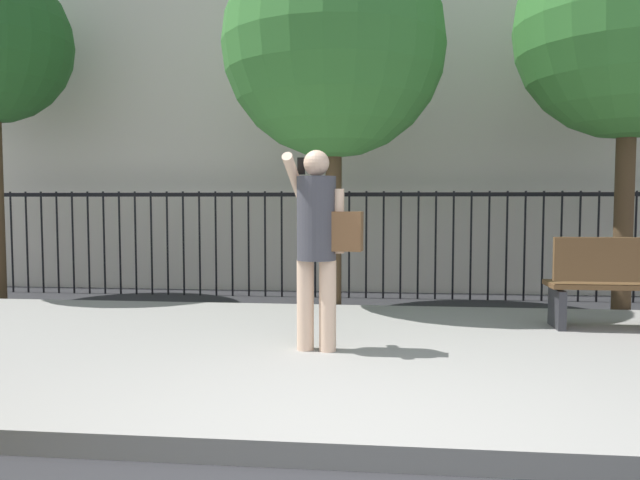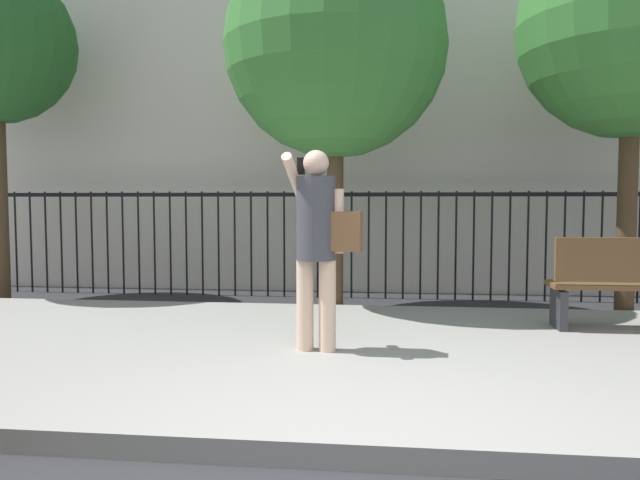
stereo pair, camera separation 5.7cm
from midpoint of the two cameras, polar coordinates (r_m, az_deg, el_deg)
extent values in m
plane|color=#28282B|center=(3.54, 3.01, -20.75)|extent=(60.00, 60.00, 0.00)
cube|color=gray|center=(5.60, 4.20, -10.68)|extent=(28.00, 4.40, 0.15)
cube|color=black|center=(9.12, 4.97, 4.25)|extent=(12.00, 0.04, 0.06)
cylinder|color=black|center=(10.88, -26.91, -0.18)|extent=(0.03, 0.03, 1.60)
cylinder|color=black|center=(10.75, -25.76, -0.19)|extent=(0.03, 0.03, 1.60)
cylinder|color=black|center=(10.62, -24.59, -0.20)|extent=(0.03, 0.03, 1.60)
cylinder|color=black|center=(10.49, -23.39, -0.21)|extent=(0.03, 0.03, 1.60)
cylinder|color=black|center=(10.37, -22.16, -0.23)|extent=(0.03, 0.03, 1.60)
cylinder|color=black|center=(10.25, -20.90, -0.24)|extent=(0.03, 0.03, 1.60)
cylinder|color=black|center=(10.13, -19.61, -0.25)|extent=(0.03, 0.03, 1.60)
cylinder|color=black|center=(10.03, -18.30, -0.26)|extent=(0.03, 0.03, 1.60)
cylinder|color=black|center=(9.92, -16.95, -0.28)|extent=(0.03, 0.03, 1.60)
cylinder|color=black|center=(9.83, -15.58, -0.29)|extent=(0.03, 0.03, 1.60)
cylinder|color=black|center=(9.74, -14.18, -0.30)|extent=(0.03, 0.03, 1.60)
cylinder|color=black|center=(9.65, -12.76, -0.32)|extent=(0.03, 0.03, 1.60)
cylinder|color=black|center=(9.57, -11.31, -0.33)|extent=(0.03, 0.03, 1.60)
cylinder|color=black|center=(9.50, -9.84, -0.34)|extent=(0.03, 0.03, 1.60)
cylinder|color=black|center=(9.43, -8.35, -0.35)|extent=(0.03, 0.03, 1.60)
cylinder|color=black|center=(9.37, -6.84, -0.37)|extent=(0.03, 0.03, 1.60)
cylinder|color=black|center=(9.32, -5.31, -0.38)|extent=(0.03, 0.03, 1.60)
cylinder|color=black|center=(9.27, -3.76, -0.39)|extent=(0.03, 0.03, 1.60)
cylinder|color=black|center=(9.24, -2.20, -0.41)|extent=(0.03, 0.03, 1.60)
cylinder|color=black|center=(9.20, -0.63, -0.42)|extent=(0.03, 0.03, 1.60)
cylinder|color=black|center=(9.18, 0.96, -0.43)|extent=(0.03, 0.03, 1.60)
cylinder|color=black|center=(9.16, 2.55, -0.44)|extent=(0.03, 0.03, 1.60)
cylinder|color=black|center=(9.15, 4.15, -0.45)|extent=(0.03, 0.03, 1.60)
cylinder|color=black|center=(9.14, 5.74, -0.46)|extent=(0.03, 0.03, 1.60)
cylinder|color=black|center=(9.14, 7.34, -0.47)|extent=(0.03, 0.03, 1.60)
cylinder|color=black|center=(9.15, 8.94, -0.48)|extent=(0.03, 0.03, 1.60)
cylinder|color=black|center=(9.17, 10.54, -0.49)|extent=(0.03, 0.03, 1.60)
cylinder|color=black|center=(9.19, 12.12, -0.50)|extent=(0.03, 0.03, 1.60)
cylinder|color=black|center=(9.23, 13.70, -0.51)|extent=(0.03, 0.03, 1.60)
cylinder|color=black|center=(9.26, 15.26, -0.52)|extent=(0.03, 0.03, 1.60)
cylinder|color=black|center=(9.31, 16.81, -0.53)|extent=(0.03, 0.03, 1.60)
cylinder|color=black|center=(9.36, 18.35, -0.54)|extent=(0.03, 0.03, 1.60)
cylinder|color=black|center=(9.42, 19.87, -0.54)|extent=(0.03, 0.03, 1.60)
cylinder|color=black|center=(9.48, 21.37, -0.55)|extent=(0.03, 0.03, 1.60)
cylinder|color=black|center=(9.55, 22.84, -0.56)|extent=(0.03, 0.03, 1.60)
cylinder|color=black|center=(9.63, 24.30, -0.56)|extent=(0.03, 0.03, 1.60)
cylinder|color=black|center=(9.71, 25.73, -0.57)|extent=(0.03, 0.03, 1.60)
cylinder|color=black|center=(9.80, 27.13, -0.57)|extent=(0.03, 0.03, 1.60)
cylinder|color=beige|center=(5.40, -1.68, -6.06)|extent=(0.15, 0.15, 0.80)
cylinder|color=beige|center=(5.35, 0.41, -6.15)|extent=(0.15, 0.15, 0.80)
cylinder|color=#3F3F47|center=(5.30, -0.65, 2.03)|extent=(0.38, 0.38, 0.73)
sphere|color=beige|center=(5.31, -0.65, 7.17)|extent=(0.22, 0.22, 0.22)
cylinder|color=beige|center=(5.35, -2.75, 5.95)|extent=(0.15, 0.51, 0.39)
cylinder|color=beige|center=(5.26, 1.48, 1.77)|extent=(0.09, 0.09, 0.55)
cube|color=black|center=(5.40, -2.07, 6.90)|extent=(0.07, 0.02, 0.15)
cube|color=brown|center=(5.25, 2.12, 0.82)|extent=(0.30, 0.19, 0.34)
cube|color=brown|center=(6.99, 26.60, -3.79)|extent=(1.60, 0.45, 0.05)
cube|color=brown|center=(6.78, 27.25, -1.65)|extent=(1.60, 0.06, 0.44)
cube|color=#333338|center=(6.81, 20.98, -5.95)|extent=(0.08, 0.41, 0.40)
cylinder|color=#4C3823|center=(7.78, 1.05, 2.61)|extent=(0.21, 0.21, 2.63)
sphere|color=#387A33|center=(8.02, 1.07, 17.64)|extent=(2.79, 2.79, 2.79)
cylinder|color=#4C3823|center=(8.30, 26.28, 2.92)|extent=(0.23, 0.23, 2.81)
sphere|color=#387A33|center=(8.55, 26.71, 17.45)|extent=(2.70, 2.70, 2.70)
camera|label=1|loc=(0.03, -90.29, -0.02)|focal=34.36mm
camera|label=2|loc=(0.03, 89.71, 0.02)|focal=34.36mm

